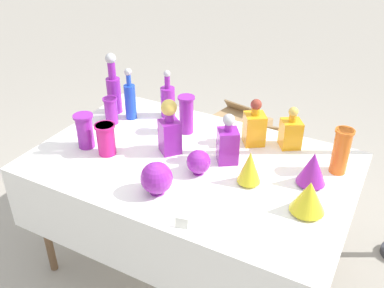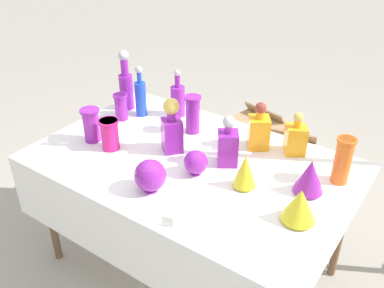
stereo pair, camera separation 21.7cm
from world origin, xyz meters
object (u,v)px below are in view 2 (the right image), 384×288
slender_vase_1 (121,106)px  slender_vase_4 (91,124)px  square_decanter_0 (172,128)px  slender_vase_2 (110,133)px  round_bowl_1 (196,162)px  slender_vase_3 (343,159)px  fluted_vase_1 (310,176)px  tall_bottle_1 (126,85)px  cardboard_box_behind_right (256,140)px  square_decanter_2 (296,138)px  slender_vase_0 (193,113)px  tall_bottle_0 (141,96)px  round_bowl_0 (150,175)px  fluted_vase_0 (245,171)px  square_decanter_1 (259,130)px  square_decanter_3 (228,145)px  fluted_vase_2 (300,205)px  cardboard_box_behind_left (282,169)px  tall_bottle_2 (178,99)px

slender_vase_1 → slender_vase_4: slender_vase_4 is taller
square_decanter_0 → slender_vase_2: bearing=-148.6°
square_decanter_0 → round_bowl_1: (0.23, -0.11, -0.07)m
slender_vase_3 → fluted_vase_1: size_ratio=1.37×
tall_bottle_1 → square_decanter_0: (0.55, -0.25, -0.02)m
cardboard_box_behind_right → slender_vase_3: bearing=-48.2°
square_decanter_2 → slender_vase_0: bearing=-167.8°
tall_bottle_0 → round_bowl_0: (0.54, -0.57, -0.05)m
fluted_vase_0 → cardboard_box_behind_right: bearing=113.5°
square_decanter_1 → square_decanter_2: square_decanter_1 is taller
square_decanter_3 → slender_vase_4: square_decanter_3 is taller
slender_vase_2 → round_bowl_1: 0.52m
tall_bottle_1 → slender_vase_1: tall_bottle_1 is taller
square_decanter_1 → round_bowl_1: size_ratio=2.08×
slender_vase_1 → slender_vase_3: 1.31m
square_decanter_3 → square_decanter_2: bearing=51.1°
tall_bottle_0 → round_bowl_1: bearing=-27.8°
tall_bottle_1 → slender_vase_4: tall_bottle_1 is taller
slender_vase_0 → round_bowl_1: (0.26, -0.34, -0.05)m
slender_vase_1 → cardboard_box_behind_right: size_ratio=0.33×
square_decanter_3 → slender_vase_3: bearing=18.1°
square_decanter_1 → tall_bottle_1: bearing=-177.2°
fluted_vase_0 → tall_bottle_0: bearing=161.6°
tall_bottle_0 → square_decanter_0: (0.41, -0.23, 0.01)m
tall_bottle_1 → fluted_vase_2: 1.39m
tall_bottle_1 → fluted_vase_1: (1.29, -0.19, -0.07)m
fluted_vase_0 → cardboard_box_behind_right: (-0.59, 1.35, -0.68)m
round_bowl_0 → cardboard_box_behind_right: bearing=98.5°
square_decanter_0 → fluted_vase_2: square_decanter_0 is taller
square_decanter_2 → slender_vase_1: bearing=-166.7°
square_decanter_3 → fluted_vase_0: (0.17, -0.13, -0.02)m
slender_vase_1 → slender_vase_3: (1.31, 0.12, 0.04)m
slender_vase_1 → tall_bottle_0: bearing=60.4°
slender_vase_2 → cardboard_box_behind_left: (0.55, 1.14, -0.66)m
square_decanter_2 → slender_vase_1: (-1.02, -0.24, -0.00)m
square_decanter_0 → square_decanter_1: bearing=39.3°
tall_bottle_2 → cardboard_box_behind_left: (0.49, 0.61, -0.67)m
tall_bottle_0 → square_decanter_3: 0.74m
square_decanter_1 → fluted_vase_1: square_decanter_1 is taller
square_decanter_2 → cardboard_box_behind_right: (-0.66, 0.93, -0.68)m
fluted_vase_1 → slender_vase_3: bearing=61.6°
square_decanter_0 → square_decanter_1: size_ratio=1.15×
cardboard_box_behind_right → fluted_vase_2: bearing=-58.2°
tall_bottle_1 → fluted_vase_1: 1.31m
square_decanter_2 → fluted_vase_2: bearing=-65.2°
round_bowl_0 → cardboard_box_behind_left: size_ratio=0.33×
tall_bottle_0 → slender_vase_1: (-0.06, -0.11, -0.04)m
fluted_vase_1 → fluted_vase_2: fluted_vase_1 is taller
tall_bottle_2 → slender_vase_2: bearing=-96.4°
tall_bottle_2 → cardboard_box_behind_left: 1.03m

